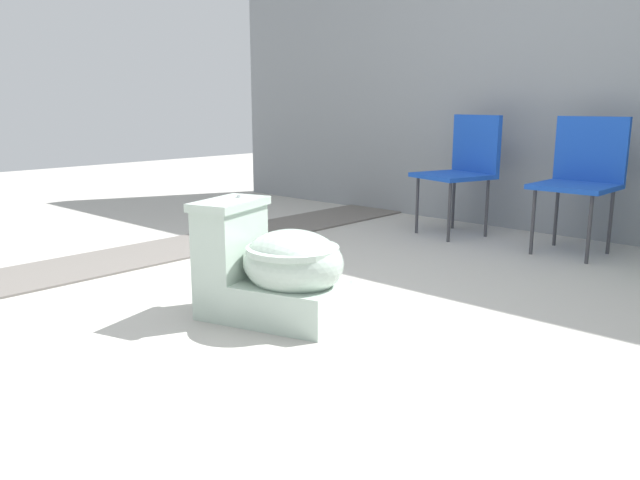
# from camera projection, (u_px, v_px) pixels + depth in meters

# --- Properties ---
(ground_plane) EXTENTS (14.00, 14.00, 0.00)m
(ground_plane) POSITION_uv_depth(u_px,v_px,m) (291.00, 308.00, 2.84)
(ground_plane) COLOR #A8A59E
(gravel_strip) EXTENTS (0.56, 8.00, 0.01)m
(gravel_strip) POSITION_uv_depth(u_px,v_px,m) (197.00, 244.00, 4.12)
(gravel_strip) COLOR #605B56
(gravel_strip) RESTS_ON ground
(building_wall) EXTENTS (7.00, 0.20, 2.60)m
(building_wall) POSITION_uv_depth(u_px,v_px,m) (619.00, 42.00, 4.04)
(building_wall) COLOR gray
(building_wall) RESTS_ON ground
(toilet) EXTENTS (0.71, 0.54, 0.52)m
(toilet) POSITION_uv_depth(u_px,v_px,m) (273.00, 269.00, 2.66)
(toilet) COLOR #B2C6B7
(toilet) RESTS_ON ground
(folding_chair_left) EXTENTS (0.55, 0.55, 0.83)m
(folding_chair_left) POSITION_uv_depth(u_px,v_px,m) (464.00, 162.00, 4.37)
(folding_chair_left) COLOR #1947B2
(folding_chair_left) RESTS_ON ground
(folding_chair_middle) EXTENTS (0.45, 0.45, 0.83)m
(folding_chair_middle) POSITION_uv_depth(u_px,v_px,m) (583.00, 170.00, 3.82)
(folding_chair_middle) COLOR #1947B2
(folding_chair_middle) RESTS_ON ground
(boulder_near) EXTENTS (0.46, 0.46, 0.20)m
(boulder_near) POSITION_uv_depth(u_px,v_px,m) (238.00, 222.00, 4.35)
(boulder_near) COLOR #B7B2AD
(boulder_near) RESTS_ON ground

